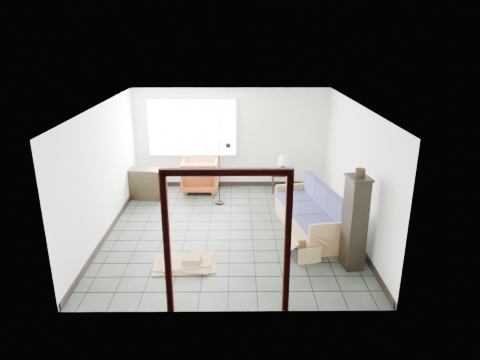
{
  "coord_description": "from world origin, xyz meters",
  "views": [
    {
      "loc": [
        0.14,
        -8.09,
        3.9
      ],
      "look_at": [
        0.21,
        0.3,
        1.0
      ],
      "focal_mm": 32.0,
      "sensor_mm": 36.0,
      "label": 1
    }
  ],
  "objects_px": {
    "tall_shelf": "(355,222)",
    "side_table": "(280,176)",
    "futon_sofa": "(313,215)",
    "armchair": "(200,173)"
  },
  "relations": [
    {
      "from": "futon_sofa",
      "to": "tall_shelf",
      "type": "bearing_deg",
      "value": -83.47
    },
    {
      "from": "armchair",
      "to": "tall_shelf",
      "type": "height_order",
      "value": "tall_shelf"
    },
    {
      "from": "armchair",
      "to": "side_table",
      "type": "height_order",
      "value": "armchair"
    },
    {
      "from": "futon_sofa",
      "to": "tall_shelf",
      "type": "xyz_separation_m",
      "value": [
        0.45,
        -1.42,
        0.49
      ]
    },
    {
      "from": "futon_sofa",
      "to": "side_table",
      "type": "height_order",
      "value": "futon_sofa"
    },
    {
      "from": "side_table",
      "to": "futon_sofa",
      "type": "bearing_deg",
      "value": -79.4
    },
    {
      "from": "tall_shelf",
      "to": "futon_sofa",
      "type": "bearing_deg",
      "value": 99.33
    },
    {
      "from": "armchair",
      "to": "side_table",
      "type": "xyz_separation_m",
      "value": [
        2.07,
        -0.07,
        -0.05
      ]
    },
    {
      "from": "armchair",
      "to": "tall_shelf",
      "type": "bearing_deg",
      "value": 127.9
    },
    {
      "from": "tall_shelf",
      "to": "side_table",
      "type": "bearing_deg",
      "value": 95.08
    }
  ]
}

